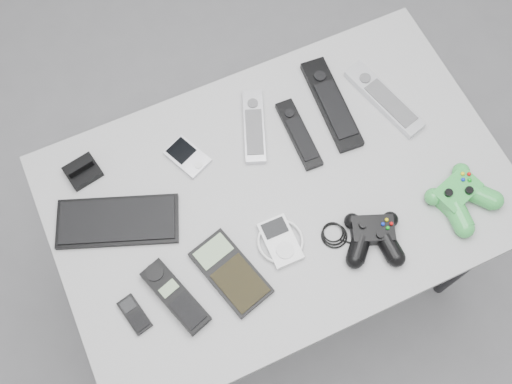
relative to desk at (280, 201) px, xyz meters
name	(u,v)px	position (x,y,z in m)	size (l,w,h in m)	color
floor	(283,252)	(0.06, 0.04, -0.66)	(3.50, 3.50, 0.00)	slate
desk	(280,201)	(0.00, 0.00, 0.00)	(1.08, 0.69, 0.72)	gray
pda_keyboard	(118,221)	(-0.38, 0.09, 0.07)	(0.28, 0.12, 0.02)	black
dock_bracket	(82,170)	(-0.41, 0.24, 0.08)	(0.08, 0.07, 0.04)	black
pda	(187,157)	(-0.17, 0.17, 0.07)	(0.07, 0.10, 0.02)	#BCBBC3
remote_silver_a	(254,126)	(0.01, 0.18, 0.07)	(0.05, 0.20, 0.02)	#BCBBC3
remote_black_a	(299,134)	(0.10, 0.12, 0.07)	(0.04, 0.19, 0.02)	black
remote_black_b	(331,104)	(0.22, 0.16, 0.08)	(0.06, 0.26, 0.03)	black
remote_silver_b	(384,99)	(0.34, 0.12, 0.07)	(0.05, 0.24, 0.02)	silver
mobile_phone	(135,314)	(-0.42, -0.13, 0.07)	(0.04, 0.09, 0.01)	black
cordless_handset	(175,296)	(-0.32, -0.13, 0.08)	(0.06, 0.18, 0.03)	black
calculator	(231,273)	(-0.19, -0.13, 0.07)	(0.10, 0.19, 0.02)	black
mp3_player	(280,241)	(-0.06, -0.11, 0.07)	(0.11, 0.11, 0.02)	silver
controller_black	(373,236)	(0.14, -0.19, 0.09)	(0.23, 0.14, 0.05)	black
controller_green	(461,196)	(0.37, -0.19, 0.09)	(0.15, 0.16, 0.05)	#24852A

